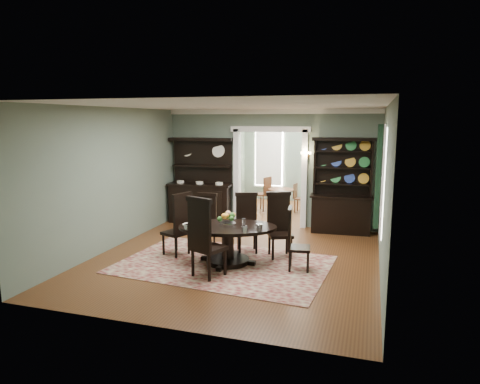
% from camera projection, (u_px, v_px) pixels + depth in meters
% --- Properties ---
extents(room, '(5.51, 6.01, 3.01)m').
position_uv_depth(room, '(235.00, 180.00, 8.29)').
color(room, brown).
rests_on(room, ground).
extents(parlor, '(3.51, 3.50, 3.01)m').
position_uv_depth(parlor, '(289.00, 159.00, 13.46)').
color(parlor, brown).
rests_on(parlor, ground).
extents(doorway_trim, '(2.08, 0.25, 2.57)m').
position_uv_depth(doorway_trim, '(270.00, 164.00, 11.06)').
color(doorway_trim, white).
rests_on(doorway_trim, floor).
extents(right_window, '(0.15, 1.47, 2.12)m').
position_uv_depth(right_window, '(380.00, 179.00, 8.33)').
color(right_window, white).
rests_on(right_window, wall_right).
extents(wall_sconce, '(0.27, 0.21, 0.21)m').
position_uv_depth(wall_sconce, '(306.00, 154.00, 10.60)').
color(wall_sconce, '#BB7431').
rests_on(wall_sconce, back_wall_right).
extents(rug, '(4.09, 2.91, 0.01)m').
position_uv_depth(rug, '(224.00, 264.00, 8.17)').
color(rug, maroon).
rests_on(rug, floor).
extents(dining_table, '(2.12, 2.12, 0.74)m').
position_uv_depth(dining_table, '(228.00, 237.00, 8.18)').
color(dining_table, black).
rests_on(dining_table, rug).
extents(centerpiece, '(1.61, 1.03, 0.26)m').
position_uv_depth(centerpiece, '(228.00, 222.00, 8.14)').
color(centerpiece, silver).
rests_on(centerpiece, dining_table).
extents(chair_far_left, '(0.46, 0.43, 1.18)m').
position_uv_depth(chair_far_left, '(206.00, 219.00, 9.24)').
color(chair_far_left, black).
rests_on(chair_far_left, rug).
extents(chair_far_mid, '(0.59, 0.57, 1.24)m').
position_uv_depth(chair_far_mid, '(247.00, 221.00, 8.95)').
color(chair_far_mid, black).
rests_on(chair_far_mid, rug).
extents(chair_far_right, '(0.63, 0.62, 1.31)m').
position_uv_depth(chair_far_right, '(279.00, 223.00, 8.61)').
color(chair_far_right, black).
rests_on(chair_far_right, rug).
extents(chair_end_left, '(0.60, 0.61, 1.31)m').
position_uv_depth(chair_end_left, '(179.00, 223.00, 8.60)').
color(chair_end_left, black).
rests_on(chair_end_left, rug).
extents(chair_end_right, '(0.47, 0.48, 1.17)m').
position_uv_depth(chair_end_right, '(294.00, 237.00, 7.80)').
color(chair_end_right, black).
rests_on(chair_end_right, rug).
extents(chair_near, '(0.69, 0.67, 1.45)m').
position_uv_depth(chair_near, '(204.00, 236.00, 7.36)').
color(chair_near, black).
rests_on(chair_near, rug).
extents(sideboard, '(1.76, 0.73, 2.27)m').
position_uv_depth(sideboard, '(201.00, 193.00, 11.49)').
color(sideboard, black).
rests_on(sideboard, floor).
extents(welsh_dresser, '(1.52, 0.64, 2.32)m').
position_uv_depth(welsh_dresser, '(341.00, 199.00, 10.42)').
color(welsh_dresser, black).
rests_on(welsh_dresser, floor).
extents(parlor_table, '(0.77, 0.77, 0.72)m').
position_uv_depth(parlor_table, '(281.00, 197.00, 12.68)').
color(parlor_table, '#543118').
rests_on(parlor_table, parlor_floor).
extents(parlor_chair_left, '(0.49, 0.48, 1.04)m').
position_uv_depth(parlor_chair_left, '(264.00, 193.00, 12.95)').
color(parlor_chair_left, '#543118').
rests_on(parlor_chair_left, parlor_floor).
extents(parlor_chair_right, '(0.38, 0.37, 0.85)m').
position_uv_depth(parlor_chair_right, '(298.00, 197.00, 12.79)').
color(parlor_chair_right, '#543118').
rests_on(parlor_chair_right, parlor_floor).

